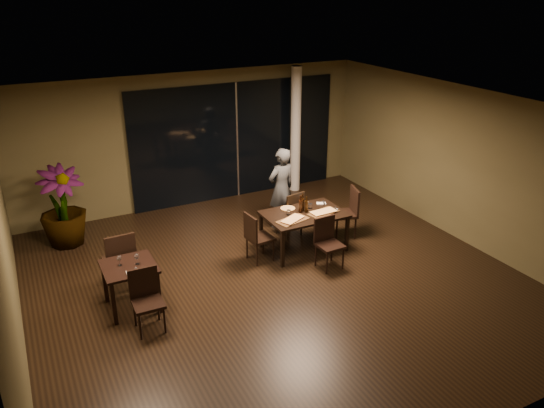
{
  "coord_description": "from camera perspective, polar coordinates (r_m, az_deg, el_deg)",
  "views": [
    {
      "loc": [
        -3.66,
        -7.04,
        4.77
      ],
      "look_at": [
        0.34,
        0.83,
        1.05
      ],
      "focal_mm": 35.0,
      "sensor_mm": 36.0,
      "label": 1
    }
  ],
  "objects": [
    {
      "name": "ground",
      "position": [
        9.26,
        0.47,
        -8.17
      ],
      "size": [
        8.0,
        8.0,
        0.0
      ],
      "primitive_type": "plane",
      "color": "black",
      "rests_on": "ground"
    },
    {
      "name": "wall_back",
      "position": [
        12.13,
        -8.4,
        6.95
      ],
      "size": [
        8.0,
        0.1,
        3.0
      ],
      "primitive_type": "cube",
      "color": "#4C4528",
      "rests_on": "ground"
    },
    {
      "name": "wall_front",
      "position": [
        5.75,
        19.98,
        -13.41
      ],
      "size": [
        8.0,
        0.1,
        3.0
      ],
      "primitive_type": "cube",
      "color": "#4C4528",
      "rests_on": "ground"
    },
    {
      "name": "wall_left",
      "position": [
        7.77,
        -27.16,
        -4.76
      ],
      "size": [
        0.1,
        8.0,
        3.0
      ],
      "primitive_type": "cube",
      "color": "#4C4528",
      "rests_on": "ground"
    },
    {
      "name": "wall_right",
      "position": [
        10.94,
        19.74,
        4.08
      ],
      "size": [
        0.1,
        8.0,
        3.0
      ],
      "primitive_type": "cube",
      "color": "#4C4528",
      "rests_on": "ground"
    },
    {
      "name": "ceiling",
      "position": [
        8.13,
        0.54,
        10.41
      ],
      "size": [
        8.0,
        8.0,
        0.04
      ],
      "primitive_type": "cube",
      "color": "white",
      "rests_on": "wall_back"
    },
    {
      "name": "window_panel",
      "position": [
        12.43,
        -3.84,
        6.81
      ],
      "size": [
        5.0,
        0.06,
        2.7
      ],
      "primitive_type": "cube",
      "color": "black",
      "rests_on": "ground"
    },
    {
      "name": "column",
      "position": [
        12.72,
        2.56,
        7.91
      ],
      "size": [
        0.24,
        0.24,
        3.0
      ],
      "primitive_type": "cylinder",
      "color": "silver",
      "rests_on": "ground"
    },
    {
      "name": "main_table",
      "position": [
        10.0,
        3.47,
        -1.38
      ],
      "size": [
        1.5,
        1.0,
        0.75
      ],
      "color": "black",
      "rests_on": "ground"
    },
    {
      "name": "side_table",
      "position": [
        8.52,
        -15.08,
        -7.14
      ],
      "size": [
        0.8,
        0.8,
        0.75
      ],
      "color": "black",
      "rests_on": "ground"
    },
    {
      "name": "chair_main_far",
      "position": [
        10.57,
        2.13,
        -0.82
      ],
      "size": [
        0.52,
        0.52,
        0.95
      ],
      "rotation": [
        0.0,
        0.0,
        3.34
      ],
      "color": "black",
      "rests_on": "ground"
    },
    {
      "name": "chair_main_near",
      "position": [
        9.51,
        5.98,
        -3.85
      ],
      "size": [
        0.45,
        0.45,
        0.92
      ],
      "rotation": [
        0.0,
        0.0,
        0.04
      ],
      "color": "black",
      "rests_on": "ground"
    },
    {
      "name": "chair_main_left",
      "position": [
        9.61,
        -1.72,
        -3.37
      ],
      "size": [
        0.48,
        0.48,
        0.94
      ],
      "rotation": [
        0.0,
        0.0,
        1.67
      ],
      "color": "black",
      "rests_on": "ground"
    },
    {
      "name": "chair_main_right",
      "position": [
        10.67,
        8.2,
        -0.61
      ],
      "size": [
        0.58,
        0.58,
        1.02
      ],
      "rotation": [
        0.0,
        0.0,
        -1.85
      ],
      "color": "black",
      "rests_on": "ground"
    },
    {
      "name": "chair_side_far",
      "position": [
        9.06,
        -16.01,
        -5.61
      ],
      "size": [
        0.51,
        0.51,
        1.05
      ],
      "rotation": [
        0.0,
        0.0,
        3.19
      ],
      "color": "black",
      "rests_on": "ground"
    },
    {
      "name": "chair_side_near",
      "position": [
        8.06,
        -13.38,
        -9.63
      ],
      "size": [
        0.44,
        0.44,
        0.94
      ],
      "rotation": [
        0.0,
        0.0,
        -0.02
      ],
      "color": "black",
      "rests_on": "ground"
    },
    {
      "name": "diner",
      "position": [
        10.85,
        1.0,
        1.68
      ],
      "size": [
        0.64,
        0.48,
        1.71
      ],
      "primitive_type": "imported",
      "rotation": [
        0.0,
        0.0,
        3.31
      ],
      "color": "#2F3134",
      "rests_on": "ground"
    },
    {
      "name": "potted_plant",
      "position": [
        10.9,
        -21.62,
        -0.29
      ],
      "size": [
        1.07,
        1.07,
        1.57
      ],
      "primitive_type": "imported",
      "rotation": [
        0.0,
        0.0,
        0.31
      ],
      "color": "#1C4918",
      "rests_on": "ground"
    },
    {
      "name": "pizza_board_left",
      "position": [
        9.65,
        2.23,
        -1.76
      ],
      "size": [
        0.66,
        0.45,
        0.01
      ],
      "primitive_type": "cube",
      "rotation": [
        0.0,
        0.0,
        0.26
      ],
      "color": "#4F3219",
      "rests_on": "main_table"
    },
    {
      "name": "pizza_board_right",
      "position": [
        10.0,
        5.55,
        -0.94
      ],
      "size": [
        0.67,
        0.45,
        0.01
      ],
      "primitive_type": "cube",
      "rotation": [
        0.0,
        0.0,
        0.27
      ],
      "color": "#462D16",
      "rests_on": "main_table"
    },
    {
      "name": "oblong_pizza_left",
      "position": [
        9.64,
        2.24,
        -1.67
      ],
      "size": [
        0.49,
        0.38,
        0.02
      ],
      "primitive_type": null,
      "rotation": [
        0.0,
        0.0,
        0.46
      ],
      "color": "maroon",
      "rests_on": "pizza_board_left"
    },
    {
      "name": "oblong_pizza_right",
      "position": [
        9.99,
        5.56,
        -0.85
      ],
      "size": [
        0.48,
        0.24,
        0.02
      ],
      "primitive_type": null,
      "rotation": [
        0.0,
        0.0,
        0.06
      ],
      "color": "maroon",
      "rests_on": "pizza_board_right"
    },
    {
      "name": "round_pizza",
      "position": [
        10.13,
        1.71,
        -0.5
      ],
      "size": [
        0.27,
        0.27,
        0.01
      ],
      "primitive_type": "cylinder",
      "color": "red",
      "rests_on": "main_table"
    },
    {
      "name": "bottle_a",
      "position": [
        9.94,
        3.09,
        -0.01
      ],
      "size": [
        0.07,
        0.07,
        0.33
      ],
      "primitive_type": null,
      "color": "black",
      "rests_on": "main_table"
    },
    {
      "name": "bottle_b",
      "position": [
        9.95,
        3.72,
        -0.06
      ],
      "size": [
        0.07,
        0.07,
        0.31
      ],
      "primitive_type": null,
      "color": "black",
      "rests_on": "main_table"
    },
    {
      "name": "bottle_c",
      "position": [
        10.0,
        3.29,
        0.16
      ],
      "size": [
        0.08,
        0.08,
        0.34
      ],
      "primitive_type": null,
      "color": "black",
      "rests_on": "main_table"
    },
    {
      "name": "tumbler_left",
      "position": [
        9.87,
        1.8,
        -0.9
      ],
      "size": [
        0.08,
        0.08,
        0.09
      ],
      "primitive_type": "cylinder",
      "color": "white",
      "rests_on": "main_table"
    },
    {
      "name": "tumbler_right",
      "position": [
        10.17,
        4.13,
        -0.22
      ],
      "size": [
        0.08,
        0.08,
        0.1
      ],
      "primitive_type": "cylinder",
      "color": "white",
      "rests_on": "main_table"
    },
    {
      "name": "napkin_near",
      "position": [
        10.13,
        6.59,
        -0.64
      ],
      "size": [
        0.2,
        0.16,
        0.01
      ],
      "primitive_type": "cube",
      "rotation": [
        0.0,
        0.0,
        -0.37
      ],
      "color": "white",
      "rests_on": "main_table"
    },
    {
      "name": "napkin_far",
      "position": [
        10.41,
        5.31,
        0.07
      ],
      "size": [
        0.21,
        0.17,
        0.01
      ],
      "primitive_type": "cube",
      "rotation": [
        0.0,
        0.0,
        -0.43
      ],
      "color": "white",
      "rests_on": "main_table"
    },
    {
      "name": "wine_glass_a",
      "position": [
        8.46,
        -16.08,
        -5.89
      ],
      "size": [
        0.07,
        0.07,
        0.16
      ],
      "primitive_type": null,
      "color": "white",
      "rests_on": "side_table"
    },
    {
      "name": "wine_glass_b",
      "position": [
        8.43,
        -14.32,
        -5.79
      ],
      "size": [
        0.07,
        0.07,
        0.17
      ],
      "primitive_type": null,
      "color": "white",
      "rests_on": "side_table"
    },
    {
      "name": "side_napkin",
      "position": [
        8.26,
        -14.79,
        -7.07
      ],
      "size": [
        0.19,
        0.13,
        0.01
      ],
      "primitive_type": "cube",
      "rotation": [
        0.0,
        0.0,
        -0.09
      ],
      "color": "white",
      "rests_on": "side_table"
    }
  ]
}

